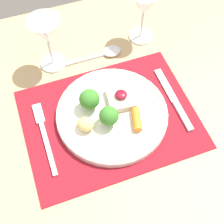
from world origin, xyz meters
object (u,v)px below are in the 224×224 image
object	(u,v)px
dinner_plate	(111,113)
wine_glass_far	(46,34)
spoon	(105,53)
knife	(175,102)
fork	(44,132)
wine_glass_near	(144,6)

from	to	relation	value
dinner_plate	wine_glass_far	world-z (taller)	wine_glass_far
dinner_plate	wine_glass_far	size ratio (longest dim) A/B	1.78
spoon	knife	bearing A→B (deg)	-66.37
fork	spoon	world-z (taller)	spoon
fork	spoon	bearing A→B (deg)	38.28
dinner_plate	fork	xyz separation A→B (m)	(-0.18, 0.01, -0.01)
fork	spoon	size ratio (longest dim) A/B	1.09
fork	wine_glass_near	xyz separation A→B (m)	(0.37, 0.24, 0.11)
knife	spoon	bearing A→B (deg)	120.16
wine_glass_far	dinner_plate	bearing A→B (deg)	-66.81
fork	wine_glass_near	size ratio (longest dim) A/B	1.31
knife	wine_glass_near	world-z (taller)	wine_glass_near
spoon	wine_glass_near	xyz separation A→B (m)	(0.13, 0.03, 0.11)
knife	wine_glass_far	world-z (taller)	wine_glass_far
dinner_plate	knife	size ratio (longest dim) A/B	1.38
fork	knife	bearing A→B (deg)	-7.09
dinner_plate	spoon	bearing A→B (deg)	74.57
dinner_plate	spoon	distance (m)	0.22
knife	wine_glass_near	bearing A→B (deg)	90.95
dinner_plate	knife	distance (m)	0.18
fork	wine_glass_near	distance (m)	0.46
knife	wine_glass_far	size ratio (longest dim) A/B	1.29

